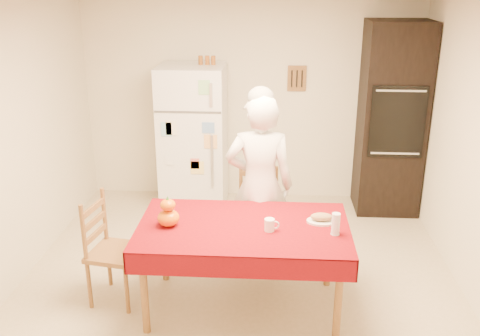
# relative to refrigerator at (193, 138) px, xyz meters

# --- Properties ---
(floor) EXTENTS (4.50, 4.50, 0.00)m
(floor) POSITION_rel_refrigerator_xyz_m (0.65, -1.88, -0.85)
(floor) COLOR tan
(floor) RESTS_ON ground
(room_shell) EXTENTS (4.02, 4.52, 2.51)m
(room_shell) POSITION_rel_refrigerator_xyz_m (0.65, -1.88, 0.77)
(room_shell) COLOR beige
(room_shell) RESTS_ON ground
(refrigerator) EXTENTS (0.75, 0.74, 1.70)m
(refrigerator) POSITION_rel_refrigerator_xyz_m (0.00, 0.00, 0.00)
(refrigerator) COLOR white
(refrigerator) RESTS_ON floor
(oven_cabinet) EXTENTS (0.70, 0.62, 2.20)m
(oven_cabinet) POSITION_rel_refrigerator_xyz_m (2.28, 0.05, 0.25)
(oven_cabinet) COLOR black
(oven_cabinet) RESTS_ON floor
(dining_table) EXTENTS (1.70, 1.00, 0.76)m
(dining_table) POSITION_rel_refrigerator_xyz_m (0.71, -2.10, -0.16)
(dining_table) COLOR brown
(dining_table) RESTS_ON floor
(chair_far) EXTENTS (0.52, 0.50, 0.95)m
(chair_far) POSITION_rel_refrigerator_xyz_m (0.77, -1.26, -0.34)
(chair_far) COLOR brown
(chair_far) RESTS_ON floor
(chair_left) EXTENTS (0.47, 0.48, 0.95)m
(chair_left) POSITION_rel_refrigerator_xyz_m (-0.44, -2.04, -0.34)
(chair_left) COLOR brown
(chair_left) RESTS_ON floor
(seated_woman) EXTENTS (0.63, 0.41, 1.71)m
(seated_woman) POSITION_rel_refrigerator_xyz_m (0.82, -1.47, 0.00)
(seated_woman) COLOR white
(seated_woman) RESTS_ON floor
(coffee_mug) EXTENTS (0.08, 0.08, 0.10)m
(coffee_mug) POSITION_rel_refrigerator_xyz_m (0.92, -2.18, -0.04)
(coffee_mug) COLOR white
(coffee_mug) RESTS_ON dining_table
(pumpkin_lower) EXTENTS (0.18, 0.18, 0.13)m
(pumpkin_lower) POSITION_rel_refrigerator_xyz_m (0.11, -2.14, -0.02)
(pumpkin_lower) COLOR #DF3D05
(pumpkin_lower) RESTS_ON dining_table
(pumpkin_upper) EXTENTS (0.12, 0.12, 0.09)m
(pumpkin_upper) POSITION_rel_refrigerator_xyz_m (0.11, -2.14, 0.09)
(pumpkin_upper) COLOR #EB5105
(pumpkin_upper) RESTS_ON pumpkin_lower
(wine_glass) EXTENTS (0.07, 0.07, 0.18)m
(wine_glass) POSITION_rel_refrigerator_xyz_m (1.43, -2.21, -0.00)
(wine_glass) COLOR silver
(wine_glass) RESTS_ON dining_table
(bread_plate) EXTENTS (0.24, 0.24, 0.02)m
(bread_plate) POSITION_rel_refrigerator_xyz_m (1.34, -2.00, -0.08)
(bread_plate) COLOR white
(bread_plate) RESTS_ON dining_table
(bread_loaf) EXTENTS (0.18, 0.10, 0.06)m
(bread_loaf) POSITION_rel_refrigerator_xyz_m (1.34, -2.00, -0.04)
(bread_loaf) COLOR #A97E53
(bread_loaf) RESTS_ON bread_plate
(spice_jar_left) EXTENTS (0.05, 0.05, 0.10)m
(spice_jar_left) POSITION_rel_refrigerator_xyz_m (0.10, 0.05, 0.90)
(spice_jar_left) COLOR brown
(spice_jar_left) RESTS_ON refrigerator
(spice_jar_mid) EXTENTS (0.05, 0.05, 0.10)m
(spice_jar_mid) POSITION_rel_refrigerator_xyz_m (0.18, 0.05, 0.90)
(spice_jar_mid) COLOR #98511B
(spice_jar_mid) RESTS_ON refrigerator
(spice_jar_right) EXTENTS (0.05, 0.05, 0.10)m
(spice_jar_right) POSITION_rel_refrigerator_xyz_m (0.25, 0.05, 0.90)
(spice_jar_right) COLOR #98521B
(spice_jar_right) RESTS_ON refrigerator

